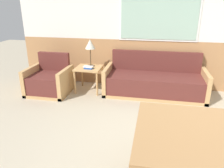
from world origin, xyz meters
name	(u,v)px	position (x,y,z in m)	size (l,w,h in m)	color
ground_plane	(189,167)	(0.00, 0.00, 0.00)	(16.00, 16.00, 0.00)	#B2A58C
wall_back	(180,26)	(-0.03, 2.63, 1.37)	(7.20, 0.09, 2.70)	#AD7A4C
couch	(154,82)	(-0.47, 2.17, 0.26)	(2.06, 0.81, 0.85)	tan
armchair	(49,81)	(-2.66, 1.81, 0.26)	(0.85, 0.75, 0.82)	tan
side_table	(89,71)	(-1.86, 2.10, 0.45)	(0.54, 0.54, 0.53)	tan
table_lamp	(90,45)	(-1.84, 2.19, 0.98)	(0.21, 0.21, 0.58)	#4C3823
book_stack	(88,67)	(-1.84, 2.00, 0.56)	(0.21, 0.14, 0.05)	#234799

